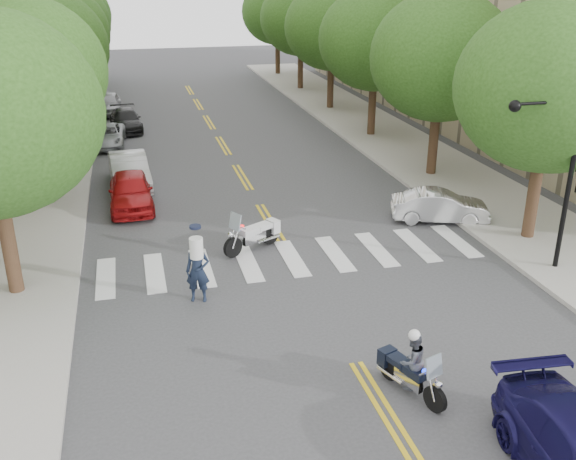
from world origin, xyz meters
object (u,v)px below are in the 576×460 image
object	(u,v)px
officer_standing	(198,271)
motorcycle_police	(410,364)
convertible	(440,206)
motorcycle_parked	(256,234)

from	to	relation	value
officer_standing	motorcycle_police	bearing A→B (deg)	-38.41
motorcycle_police	convertible	distance (m)	11.44
motorcycle_police	motorcycle_parked	size ratio (longest dim) A/B	0.91
officer_standing	convertible	xyz separation A→B (m)	(9.94, 4.21, -0.36)
convertible	officer_standing	bearing A→B (deg)	131.70
motorcycle_parked	convertible	world-z (taller)	motorcycle_parked
officer_standing	convertible	world-z (taller)	officer_standing
motorcycle_parked	officer_standing	world-z (taller)	officer_standing
motorcycle_police	motorcycle_parked	xyz separation A→B (m)	(-1.81, 9.05, -0.22)
motorcycle_parked	officer_standing	bearing A→B (deg)	114.54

